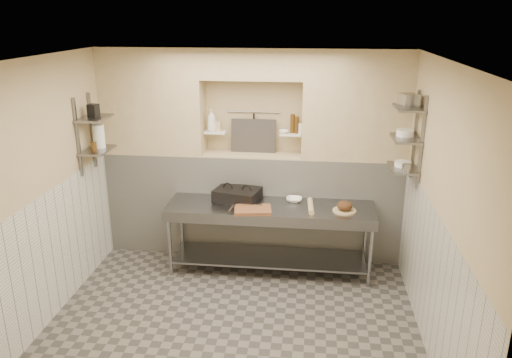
# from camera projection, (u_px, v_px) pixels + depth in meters

# --- Properties ---
(floor) EXTENTS (4.00, 3.90, 0.10)m
(floor) POSITION_uv_depth(u_px,v_px,m) (233.00, 325.00, 5.47)
(floor) COLOR #5F5954
(floor) RESTS_ON ground
(ceiling) EXTENTS (4.00, 3.90, 0.10)m
(ceiling) POSITION_uv_depth(u_px,v_px,m) (229.00, 54.00, 4.55)
(ceiling) COLOR silver
(ceiling) RESTS_ON ground
(wall_left) EXTENTS (0.10, 3.90, 2.80)m
(wall_left) POSITION_uv_depth(u_px,v_px,m) (39.00, 194.00, 5.23)
(wall_left) COLOR tan
(wall_left) RESTS_ON ground
(wall_right) EXTENTS (0.10, 3.90, 2.80)m
(wall_right) POSITION_uv_depth(u_px,v_px,m) (442.00, 211.00, 4.78)
(wall_right) COLOR tan
(wall_right) RESTS_ON ground
(wall_back) EXTENTS (4.00, 0.10, 2.80)m
(wall_back) POSITION_uv_depth(u_px,v_px,m) (255.00, 150.00, 6.89)
(wall_back) COLOR tan
(wall_back) RESTS_ON ground
(wall_front) EXTENTS (4.00, 0.10, 2.80)m
(wall_front) POSITION_uv_depth(u_px,v_px,m) (180.00, 316.00, 3.12)
(wall_front) COLOR tan
(wall_front) RESTS_ON ground
(backwall_lower) EXTENTS (4.00, 0.40, 1.40)m
(backwall_lower) POSITION_uv_depth(u_px,v_px,m) (253.00, 204.00, 6.88)
(backwall_lower) COLOR silver
(backwall_lower) RESTS_ON floor
(alcove_sill) EXTENTS (1.30, 0.40, 0.02)m
(alcove_sill) POSITION_uv_depth(u_px,v_px,m) (253.00, 154.00, 6.66)
(alcove_sill) COLOR tan
(alcove_sill) RESTS_ON backwall_lower
(backwall_pillar_left) EXTENTS (1.35, 0.40, 1.40)m
(backwall_pillar_left) POSITION_uv_depth(u_px,v_px,m) (153.00, 101.00, 6.58)
(backwall_pillar_left) COLOR tan
(backwall_pillar_left) RESTS_ON backwall_lower
(backwall_pillar_right) EXTENTS (1.35, 0.40, 1.40)m
(backwall_pillar_right) POSITION_uv_depth(u_px,v_px,m) (356.00, 105.00, 6.29)
(backwall_pillar_right) COLOR tan
(backwall_pillar_right) RESTS_ON backwall_lower
(backwall_header) EXTENTS (1.30, 0.40, 0.40)m
(backwall_header) POSITION_uv_depth(u_px,v_px,m) (252.00, 63.00, 6.28)
(backwall_header) COLOR tan
(backwall_header) RESTS_ON backwall_lower
(wainscot_left) EXTENTS (0.02, 3.90, 1.40)m
(wainscot_left) POSITION_uv_depth(u_px,v_px,m) (53.00, 254.00, 5.45)
(wainscot_left) COLOR silver
(wainscot_left) RESTS_ON floor
(wainscot_right) EXTENTS (0.02, 3.90, 1.40)m
(wainscot_right) POSITION_uv_depth(u_px,v_px,m) (428.00, 275.00, 5.01)
(wainscot_right) COLOR silver
(wainscot_right) RESTS_ON floor
(alcove_shelf_left) EXTENTS (0.28, 0.16, 0.02)m
(alcove_shelf_left) POSITION_uv_depth(u_px,v_px,m) (215.00, 132.00, 6.62)
(alcove_shelf_left) COLOR white
(alcove_shelf_left) RESTS_ON backwall_lower
(alcove_shelf_right) EXTENTS (0.28, 0.16, 0.02)m
(alcove_shelf_right) POSITION_uv_depth(u_px,v_px,m) (290.00, 134.00, 6.51)
(alcove_shelf_right) COLOR white
(alcove_shelf_right) RESTS_ON backwall_lower
(utensil_rail) EXTENTS (0.70, 0.02, 0.02)m
(utensil_rail) POSITION_uv_depth(u_px,v_px,m) (254.00, 112.00, 6.64)
(utensil_rail) COLOR gray
(utensil_rail) RESTS_ON wall_back
(hanging_steel) EXTENTS (0.02, 0.02, 0.30)m
(hanging_steel) POSITION_uv_depth(u_px,v_px,m) (254.00, 125.00, 6.68)
(hanging_steel) COLOR black
(hanging_steel) RESTS_ON utensil_rail
(splash_panel) EXTENTS (0.60, 0.08, 0.45)m
(splash_panel) POSITION_uv_depth(u_px,v_px,m) (253.00, 136.00, 6.68)
(splash_panel) COLOR #383330
(splash_panel) RESTS_ON alcove_sill
(shelf_rail_left_a) EXTENTS (0.03, 0.03, 0.95)m
(shelf_rail_left_a) POSITION_uv_depth(u_px,v_px,m) (92.00, 130.00, 6.28)
(shelf_rail_left_a) COLOR slate
(shelf_rail_left_a) RESTS_ON wall_left
(shelf_rail_left_b) EXTENTS (0.03, 0.03, 0.95)m
(shelf_rail_left_b) POSITION_uv_depth(u_px,v_px,m) (78.00, 138.00, 5.90)
(shelf_rail_left_b) COLOR slate
(shelf_rail_left_b) RESTS_ON wall_left
(wall_shelf_left_lower) EXTENTS (0.30, 0.50, 0.02)m
(wall_shelf_left_lower) POSITION_uv_depth(u_px,v_px,m) (97.00, 150.00, 6.14)
(wall_shelf_left_lower) COLOR slate
(wall_shelf_left_lower) RESTS_ON wall_left
(wall_shelf_left_upper) EXTENTS (0.30, 0.50, 0.03)m
(wall_shelf_left_upper) POSITION_uv_depth(u_px,v_px,m) (94.00, 118.00, 6.01)
(wall_shelf_left_upper) COLOR slate
(wall_shelf_left_upper) RESTS_ON wall_left
(shelf_rail_right_a) EXTENTS (0.03, 0.03, 1.05)m
(shelf_rail_right_a) POSITION_uv_depth(u_px,v_px,m) (415.00, 135.00, 5.83)
(shelf_rail_right_a) COLOR slate
(shelf_rail_right_a) RESTS_ON wall_right
(shelf_rail_right_b) EXTENTS (0.03, 0.03, 1.05)m
(shelf_rail_right_b) POSITION_uv_depth(u_px,v_px,m) (421.00, 143.00, 5.45)
(shelf_rail_right_b) COLOR slate
(shelf_rail_right_b) RESTS_ON wall_right
(wall_shelf_right_lower) EXTENTS (0.30, 0.50, 0.02)m
(wall_shelf_right_lower) POSITION_uv_depth(u_px,v_px,m) (403.00, 168.00, 5.77)
(wall_shelf_right_lower) COLOR slate
(wall_shelf_right_lower) RESTS_ON wall_right
(wall_shelf_right_mid) EXTENTS (0.30, 0.50, 0.02)m
(wall_shelf_right_mid) POSITION_uv_depth(u_px,v_px,m) (406.00, 139.00, 5.66)
(wall_shelf_right_mid) COLOR slate
(wall_shelf_right_mid) RESTS_ON wall_right
(wall_shelf_right_upper) EXTENTS (0.30, 0.50, 0.03)m
(wall_shelf_right_upper) POSITION_uv_depth(u_px,v_px,m) (409.00, 108.00, 5.54)
(wall_shelf_right_upper) COLOR slate
(wall_shelf_right_upper) RESTS_ON wall_right
(prep_table) EXTENTS (2.60, 0.70, 0.90)m
(prep_table) POSITION_uv_depth(u_px,v_px,m) (270.00, 225.00, 6.33)
(prep_table) COLOR gray
(prep_table) RESTS_ON floor
(panini_press) EXTENTS (0.63, 0.52, 0.15)m
(panini_press) POSITION_uv_depth(u_px,v_px,m) (237.00, 194.00, 6.44)
(panini_press) COLOR black
(panini_press) RESTS_ON prep_table
(cutting_board) EXTENTS (0.49, 0.38, 0.04)m
(cutting_board) POSITION_uv_depth(u_px,v_px,m) (253.00, 210.00, 6.09)
(cutting_board) COLOR brown
(cutting_board) RESTS_ON prep_table
(knife_blade) EXTENTS (0.29, 0.04, 0.01)m
(knife_blade) POSITION_uv_depth(u_px,v_px,m) (250.00, 204.00, 6.20)
(knife_blade) COLOR gray
(knife_blade) RESTS_ON cutting_board
(tongs) EXTENTS (0.06, 0.28, 0.03)m
(tongs) POSITION_uv_depth(u_px,v_px,m) (232.00, 207.00, 6.08)
(tongs) COLOR gray
(tongs) RESTS_ON cutting_board
(mixing_bowl) EXTENTS (0.21, 0.21, 0.05)m
(mixing_bowl) POSITION_uv_depth(u_px,v_px,m) (294.00, 200.00, 6.41)
(mixing_bowl) COLOR white
(mixing_bowl) RESTS_ON prep_table
(rolling_pin) EXTENTS (0.09, 0.45, 0.07)m
(rolling_pin) POSITION_uv_depth(u_px,v_px,m) (311.00, 206.00, 6.16)
(rolling_pin) COLOR beige
(rolling_pin) RESTS_ON prep_table
(bread_board) EXTENTS (0.29, 0.29, 0.02)m
(bread_board) POSITION_uv_depth(u_px,v_px,m) (344.00, 211.00, 6.09)
(bread_board) COLOR beige
(bread_board) RESTS_ON prep_table
(bread_loaf) EXTENTS (0.19, 0.19, 0.11)m
(bread_loaf) POSITION_uv_depth(u_px,v_px,m) (345.00, 206.00, 6.07)
(bread_loaf) COLOR #4C2D19
(bread_loaf) RESTS_ON bread_board
(bottle_soap) EXTENTS (0.13, 0.13, 0.30)m
(bottle_soap) POSITION_uv_depth(u_px,v_px,m) (212.00, 120.00, 6.54)
(bottle_soap) COLOR white
(bottle_soap) RESTS_ON alcove_shelf_left
(jar_alcove) EXTENTS (0.09, 0.09, 0.13)m
(jar_alcove) POSITION_uv_depth(u_px,v_px,m) (218.00, 126.00, 6.60)
(jar_alcove) COLOR tan
(jar_alcove) RESTS_ON alcove_shelf_left
(bowl_alcove) EXTENTS (0.15, 0.15, 0.04)m
(bowl_alcove) POSITION_uv_depth(u_px,v_px,m) (284.00, 132.00, 6.49)
(bowl_alcove) COLOR white
(bowl_alcove) RESTS_ON alcove_shelf_right
(condiment_a) EXTENTS (0.06, 0.06, 0.22)m
(condiment_a) POSITION_uv_depth(u_px,v_px,m) (297.00, 125.00, 6.47)
(condiment_a) COLOR #442A0D
(condiment_a) RESTS_ON alcove_shelf_right
(condiment_b) EXTENTS (0.06, 0.06, 0.25)m
(condiment_b) POSITION_uv_depth(u_px,v_px,m) (293.00, 124.00, 6.49)
(condiment_b) COLOR #442A0D
(condiment_b) RESTS_ON alcove_shelf_right
(condiment_c) EXTENTS (0.08, 0.08, 0.13)m
(condiment_c) POSITION_uv_depth(u_px,v_px,m) (300.00, 128.00, 6.49)
(condiment_c) COLOR white
(condiment_c) RESTS_ON alcove_shelf_right
(jug_left) EXTENTS (0.15, 0.15, 0.29)m
(jug_left) POSITION_uv_depth(u_px,v_px,m) (99.00, 136.00, 6.16)
(jug_left) COLOR white
(jug_left) RESTS_ON wall_shelf_left_lower
(jar_left) EXTENTS (0.07, 0.07, 0.11)m
(jar_left) POSITION_uv_depth(u_px,v_px,m) (94.00, 147.00, 6.03)
(jar_left) COLOR #442A0D
(jar_left) RESTS_ON wall_shelf_left_lower
(box_left_upper) EXTENTS (0.13, 0.13, 0.16)m
(box_left_upper) POSITION_uv_depth(u_px,v_px,m) (93.00, 111.00, 5.98)
(box_left_upper) COLOR black
(box_left_upper) RESTS_ON wall_shelf_left_upper
(bowl_right) EXTENTS (0.19, 0.19, 0.06)m
(bowl_right) POSITION_uv_depth(u_px,v_px,m) (403.00, 164.00, 5.78)
(bowl_right) COLOR white
(bowl_right) RESTS_ON wall_shelf_right_lower
(canister_right) EXTENTS (0.10, 0.10, 0.10)m
(canister_right) POSITION_uv_depth(u_px,v_px,m) (406.00, 168.00, 5.55)
(canister_right) COLOR gray
(canister_right) RESTS_ON wall_shelf_right_lower
(bowl_right_mid) EXTENTS (0.20, 0.20, 0.07)m
(bowl_right_mid) POSITION_uv_depth(u_px,v_px,m) (405.00, 133.00, 5.71)
(bowl_right_mid) COLOR white
(bowl_right_mid) RESTS_ON wall_shelf_right_mid
(basket_right) EXTENTS (0.23, 0.26, 0.14)m
(basket_right) POSITION_uv_depth(u_px,v_px,m) (409.00, 100.00, 5.57)
(basket_right) COLOR gray
(basket_right) RESTS_ON wall_shelf_right_upper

